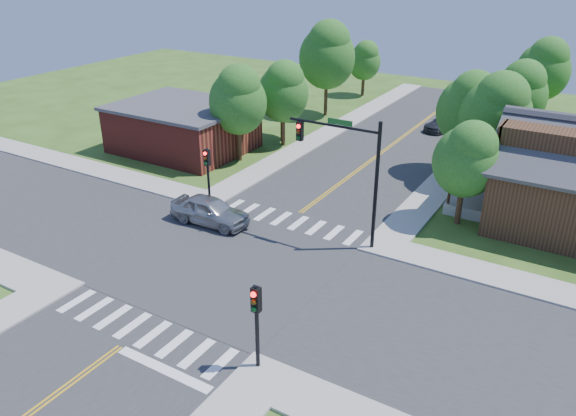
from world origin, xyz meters
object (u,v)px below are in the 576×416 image
Objects in this scene: signal_mast_ne at (348,160)px; signal_pole_se at (256,312)px; car_dgrey at (444,123)px; car_silver at (210,211)px; signal_pole_nw at (207,166)px.

signal_mast_ne reaches higher than signal_pole_se.
car_dgrey is at bearing 93.61° from signal_mast_ne.
car_silver reaches higher than car_dgrey.
signal_pole_nw is 0.79× the size of car_dgrey.
signal_mast_ne is 24.03m from car_dgrey.
signal_mast_ne is at bearing -68.33° from car_dgrey.
signal_pole_se reaches higher than car_silver.
car_dgrey is at bearing -16.12° from car_silver.
signal_pole_nw reaches higher than car_dgrey.
car_dgrey is at bearing 95.21° from signal_pole_se.
signal_pole_nw is (-11.20, 11.20, 0.00)m from signal_pole_se.
car_silver is at bearing -85.75° from car_dgrey.
signal_mast_ne reaches higher than signal_pole_nw.
signal_pole_se is at bearing -45.00° from signal_pole_nw.
signal_pole_se and signal_pole_nw have the same top height.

